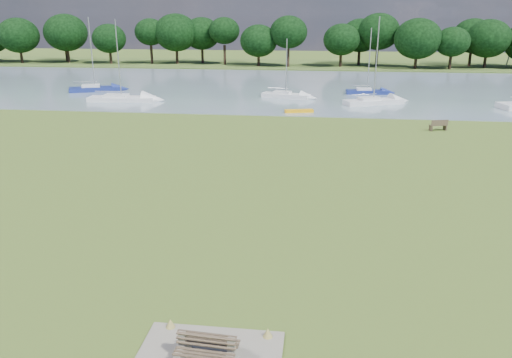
# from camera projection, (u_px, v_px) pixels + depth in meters

# --- Properties ---
(ground) EXTENTS (220.00, 220.00, 0.00)m
(ground) POSITION_uv_depth(u_px,v_px,m) (263.00, 195.00, 27.45)
(ground) COLOR #586729
(river) EXTENTS (220.00, 40.00, 0.10)m
(river) POSITION_uv_depth(u_px,v_px,m) (298.00, 87.00, 66.97)
(river) COLOR slate
(river) RESTS_ON ground
(far_bank) EXTENTS (220.00, 20.00, 0.40)m
(far_bank) POSITION_uv_depth(u_px,v_px,m) (305.00, 65.00, 95.20)
(far_bank) COLOR #4C6626
(far_bank) RESTS_ON ground
(bench_pair) EXTENTS (1.79, 1.13, 0.93)m
(bench_pair) POSITION_uv_depth(u_px,v_px,m) (207.00, 349.00, 14.13)
(bench_pair) COLOR gray
(bench_pair) RESTS_ON concrete_pad
(riverbank_bench) EXTENTS (1.62, 0.95, 0.96)m
(riverbank_bench) POSITION_uv_depth(u_px,v_px,m) (439.00, 125.00, 42.23)
(riverbank_bench) COLOR brown
(riverbank_bench) RESTS_ON ground
(kayak) EXTENTS (2.94, 1.39, 0.29)m
(kayak) POSITION_uv_depth(u_px,v_px,m) (299.00, 111.00, 49.86)
(kayak) COLOR #FEAB0C
(kayak) RESTS_ON river
(tree_line) EXTENTS (152.11, 8.00, 9.68)m
(tree_line) POSITION_uv_depth(u_px,v_px,m) (339.00, 35.00, 88.89)
(tree_line) COLOR black
(tree_line) RESTS_ON far_bank
(sailboat_0) EXTENTS (5.89, 3.10, 6.69)m
(sailboat_0) POSITION_uv_depth(u_px,v_px,m) (285.00, 94.00, 58.47)
(sailboat_0) COLOR silver
(sailboat_0) RESTS_ON river
(sailboat_3) EXTENTS (6.75, 4.39, 9.12)m
(sailboat_3) POSITION_uv_depth(u_px,v_px,m) (373.00, 100.00, 54.26)
(sailboat_3) COLOR silver
(sailboat_3) RESTS_ON river
(sailboat_5) EXTENTS (6.41, 3.99, 9.01)m
(sailboat_5) POSITION_uv_depth(u_px,v_px,m) (94.00, 87.00, 63.06)
(sailboat_5) COLOR navy
(sailboat_5) RESTS_ON river
(sailboat_6) EXTENTS (5.20, 1.78, 7.78)m
(sailboat_6) POSITION_uv_depth(u_px,v_px,m) (367.00, 90.00, 61.15)
(sailboat_6) COLOR navy
(sailboat_6) RESTS_ON river
(sailboat_7) EXTENTS (7.49, 2.55, 8.85)m
(sailboat_7) POSITION_uv_depth(u_px,v_px,m) (121.00, 97.00, 56.18)
(sailboat_7) COLOR silver
(sailboat_7) RESTS_ON river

